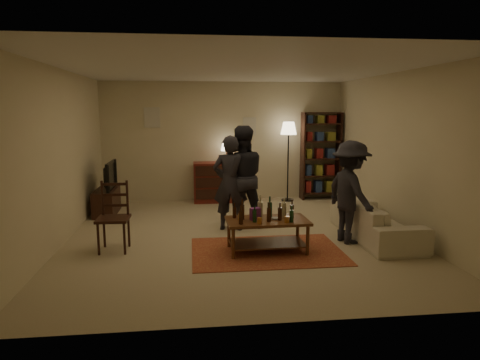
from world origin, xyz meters
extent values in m
plane|color=#C6B793|center=(0.00, 0.00, 0.00)|extent=(6.00, 6.00, 0.00)
plane|color=beige|center=(0.00, 3.00, 1.35)|extent=(5.50, 0.00, 5.50)
plane|color=beige|center=(-2.75, 0.00, 1.35)|extent=(0.00, 6.00, 6.00)
plane|color=beige|center=(2.75, 0.00, 1.35)|extent=(0.00, 6.00, 6.00)
plane|color=beige|center=(0.00, -3.00, 1.35)|extent=(5.50, 0.00, 5.50)
plane|color=white|center=(0.00, 0.00, 2.70)|extent=(6.00, 6.00, 0.00)
cube|color=beige|center=(-1.60, 2.98, 1.90)|extent=(0.35, 0.03, 0.45)
cube|color=beige|center=(0.60, 2.98, 1.70)|extent=(0.30, 0.03, 0.40)
cube|color=maroon|center=(0.33, -0.87, 0.01)|extent=(2.20, 1.50, 0.01)
cube|color=brown|center=(0.33, -0.87, 0.47)|extent=(1.20, 0.68, 0.04)
cube|color=brown|center=(0.33, -0.87, 0.13)|extent=(1.10, 0.57, 0.02)
cylinder|color=brown|center=(-0.19, -1.15, 0.22)|extent=(0.05, 0.05, 0.45)
cylinder|color=brown|center=(0.87, -1.12, 0.22)|extent=(0.05, 0.05, 0.45)
cylinder|color=brown|center=(-0.21, -0.62, 0.22)|extent=(0.05, 0.05, 0.45)
cylinder|color=brown|center=(0.86, -0.59, 0.22)|extent=(0.05, 0.05, 0.45)
cylinder|color=#AF6828|center=(-0.06, -0.88, 0.54)|extent=(0.07, 0.07, 0.10)
cylinder|color=#AF6828|center=(0.18, -1.09, 0.53)|extent=(0.07, 0.07, 0.09)
cylinder|color=#AF6828|center=(0.40, -0.65, 0.54)|extent=(0.07, 0.07, 0.11)
cylinder|color=#AF6828|center=(0.58, -1.06, 0.53)|extent=(0.07, 0.07, 0.09)
cube|color=#81348F|center=(0.15, -0.85, 0.58)|extent=(0.16, 0.13, 0.18)
cylinder|color=gray|center=(0.46, -0.89, 0.50)|extent=(0.12, 0.12, 0.02)
cube|color=#321710|center=(-1.91, -0.56, 0.49)|extent=(0.47, 0.47, 0.04)
cylinder|color=#321710|center=(-2.09, -0.74, 0.24)|extent=(0.04, 0.04, 0.47)
cylinder|color=#321710|center=(-1.73, -0.75, 0.24)|extent=(0.04, 0.04, 0.47)
cylinder|color=#321710|center=(-2.08, -0.38, 0.24)|extent=(0.04, 0.04, 0.47)
cylinder|color=#321710|center=(-1.72, -0.39, 0.24)|extent=(0.04, 0.04, 0.47)
cube|color=#321710|center=(-1.90, -0.38, 0.78)|extent=(0.37, 0.04, 0.54)
cube|color=#321710|center=(-2.45, 1.80, 0.25)|extent=(0.40, 1.00, 0.50)
imported|color=black|center=(-2.43, 1.80, 0.78)|extent=(0.13, 0.97, 0.56)
cube|color=maroon|center=(-0.20, 2.72, 0.45)|extent=(1.00, 0.48, 0.90)
cube|color=#321710|center=(-0.20, 2.47, 0.22)|extent=(0.92, 0.02, 0.22)
cube|color=#321710|center=(-0.20, 2.47, 0.48)|extent=(0.92, 0.02, 0.22)
cube|color=#321710|center=(-0.20, 2.47, 0.74)|extent=(0.92, 0.02, 0.22)
cylinder|color=#321710|center=(0.05, 2.72, 0.92)|extent=(0.12, 0.12, 0.04)
cylinder|color=#321710|center=(0.05, 2.72, 1.05)|extent=(0.02, 0.02, 0.22)
cone|color=#FFE5B2|center=(0.05, 2.72, 1.26)|extent=(0.26, 0.26, 0.20)
cube|color=#321710|center=(1.82, 2.78, 1.00)|extent=(0.04, 0.34, 2.00)
cube|color=#321710|center=(2.68, 2.78, 1.00)|extent=(0.04, 0.34, 2.00)
cube|color=#321710|center=(2.25, 2.78, 0.15)|extent=(0.90, 0.34, 0.03)
cube|color=#321710|center=(2.25, 2.78, 0.55)|extent=(0.90, 0.34, 0.03)
cube|color=#321710|center=(2.25, 2.78, 0.95)|extent=(0.90, 0.34, 0.03)
cube|color=#321710|center=(2.25, 2.78, 1.35)|extent=(0.90, 0.34, 0.03)
cube|color=#321710|center=(2.25, 2.78, 1.75)|extent=(0.90, 0.34, 0.03)
cube|color=#321710|center=(2.25, 2.78, 2.00)|extent=(0.90, 0.34, 0.03)
cube|color=maroon|center=(1.95, 2.78, 0.29)|extent=(0.12, 0.22, 0.26)
cube|color=navy|center=(2.20, 2.78, 0.29)|extent=(0.15, 0.22, 0.26)
cube|color=olive|center=(2.47, 2.78, 0.29)|extent=(0.18, 0.22, 0.26)
cube|color=navy|center=(1.95, 2.78, 0.69)|extent=(0.12, 0.22, 0.24)
cube|color=olive|center=(2.20, 2.78, 0.69)|extent=(0.15, 0.22, 0.24)
cube|color=maroon|center=(2.47, 2.78, 0.69)|extent=(0.18, 0.22, 0.24)
cube|color=olive|center=(1.95, 2.78, 1.07)|extent=(0.12, 0.22, 0.22)
cube|color=maroon|center=(2.20, 2.78, 1.07)|extent=(0.15, 0.22, 0.22)
cube|color=navy|center=(2.47, 2.78, 1.07)|extent=(0.18, 0.22, 0.22)
cube|color=maroon|center=(1.95, 2.78, 1.47)|extent=(0.12, 0.22, 0.20)
cube|color=navy|center=(2.20, 2.78, 1.47)|extent=(0.15, 0.22, 0.20)
cube|color=olive|center=(2.47, 2.78, 1.47)|extent=(0.18, 0.22, 0.20)
cube|color=navy|center=(1.95, 2.78, 1.85)|extent=(0.12, 0.22, 0.18)
cube|color=olive|center=(2.20, 2.78, 1.85)|extent=(0.15, 0.22, 0.18)
cube|color=maroon|center=(2.47, 2.78, 1.85)|extent=(0.18, 0.22, 0.18)
cylinder|color=black|center=(1.44, 2.63, 0.01)|extent=(0.28, 0.28, 0.03)
cylinder|color=black|center=(1.44, 2.63, 0.80)|extent=(0.03, 0.03, 1.61)
cone|color=#FFE5B2|center=(1.44, 2.63, 1.66)|extent=(0.36, 0.36, 0.28)
imported|color=beige|center=(2.20, -0.40, 0.30)|extent=(0.81, 2.08, 0.61)
imported|color=#24232A|center=(-0.09, 0.40, 0.82)|extent=(0.66, 0.50, 1.64)
imported|color=#212128|center=(0.12, 0.54, 0.90)|extent=(0.91, 0.73, 1.80)
imported|color=#222229|center=(1.70, -0.55, 0.80)|extent=(0.83, 1.15, 1.60)
camera|label=1|loc=(-0.76, -6.83, 2.06)|focal=32.00mm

